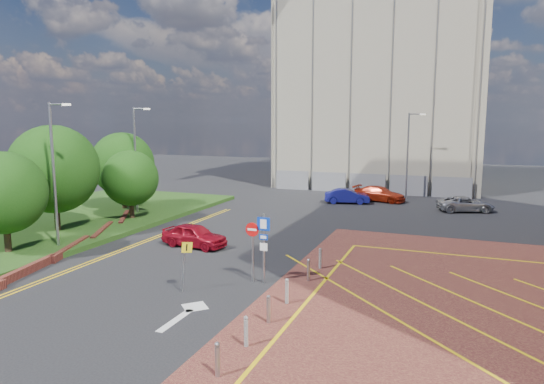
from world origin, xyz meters
The scene contains 19 objects.
ground centered at (0.00, 0.00, 0.00)m, with size 140.00×140.00×0.00m, color black.
grass_bed centered at (-18.00, 6.00, 0.15)m, with size 14.00×32.00×0.30m, color #224215.
retaining_wall centered at (-11.80, 2.00, 0.20)m, with size 6.06×20.33×0.40m.
tree_a centered at (-14.00, 0.00, 3.50)m, with size 4.40×4.40×5.41m.
tree_b centered at (-15.50, 5.00, 4.24)m, with size 5.60×5.60×6.74m.
tree_c centered at (-13.50, 10.00, 3.19)m, with size 4.00×4.00×4.90m.
tree_d centered at (-16.50, 13.00, 3.87)m, with size 5.00×5.00×6.08m.
lamp_left_near centered at (-12.42, 2.00, 4.66)m, with size 1.53×0.16×8.00m.
lamp_left_far centered at (-14.42, 12.00, 4.66)m, with size 1.53×0.16×8.00m.
lamp_back centered at (4.08, 28.00, 4.36)m, with size 1.53×0.16×8.00m.
sign_cluster centered at (0.30, 0.98, 1.95)m, with size 1.17×0.12×3.20m.
warning_sign centered at (-2.20, -1.31, 1.43)m, with size 0.56×0.38×2.25m.
bollard_row centered at (2.30, -1.67, 0.47)m, with size 0.14×11.14×0.90m.
construction_building centered at (0.00, 40.00, 11.00)m, with size 21.20×19.20×22.00m, color #B4AB94.
construction_fence centered at (1.00, 30.00, 1.00)m, with size 21.60×0.06×2.00m, color gray.
car_red_left centered at (-5.70, 5.49, 0.68)m, with size 1.60×3.97×1.35m, color maroon.
car_blue_back centered at (-0.61, 23.43, 0.65)m, with size 1.38×3.95×1.30m, color navy.
car_red_back centered at (1.89, 25.59, 0.68)m, with size 1.92×4.71×1.37m, color #AA240E.
car_silver_back centered at (9.17, 23.03, 0.61)m, with size 2.04×4.42×1.23m, color #97989E.
Camera 1 is at (8.45, -18.58, 7.32)m, focal length 32.00 mm.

